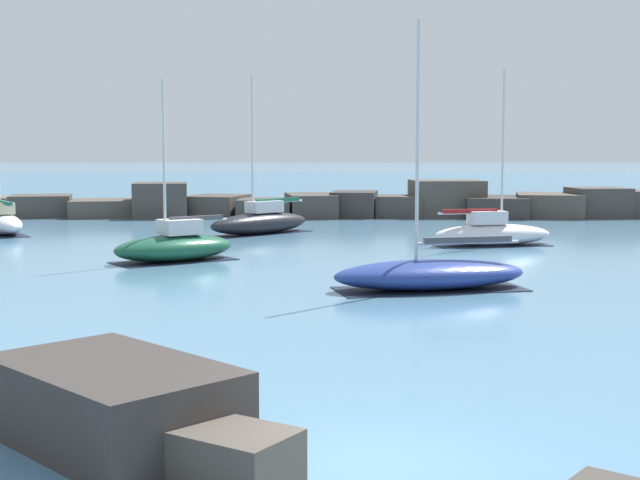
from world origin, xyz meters
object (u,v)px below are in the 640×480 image
object	(u,v)px
sailboat_moored_2	(430,274)
sailboat_moored_7	(175,246)
sailboat_moored_1	(260,222)
sailboat_moored_0	(492,233)
sailboat_moored_3	(2,222)

from	to	relation	value
sailboat_moored_2	sailboat_moored_7	size ratio (longest dim) A/B	1.18
sailboat_moored_1	sailboat_moored_2	bearing A→B (deg)	-69.74
sailboat_moored_1	sailboat_moored_0	bearing A→B (deg)	-26.56
sailboat_moored_0	sailboat_moored_7	size ratio (longest dim) A/B	1.13
sailboat_moored_2	sailboat_moored_7	distance (m)	12.51
sailboat_moored_3	sailboat_moored_7	distance (m)	16.79
sailboat_moored_0	sailboat_moored_3	distance (m)	26.93
sailboat_moored_0	sailboat_moored_7	bearing A→B (deg)	-156.71
sailboat_moored_1	sailboat_moored_7	size ratio (longest dim) A/B	1.15
sailboat_moored_2	sailboat_moored_0	bearing A→B (deg)	71.67
sailboat_moored_0	sailboat_moored_7	distance (m)	15.84
sailboat_moored_2	sailboat_moored_1	bearing A→B (deg)	110.26
sailboat_moored_7	sailboat_moored_2	bearing A→B (deg)	-37.13
sailboat_moored_1	sailboat_moored_7	distance (m)	12.49
sailboat_moored_0	sailboat_moored_3	xyz separation A→B (m)	(-26.32, 5.71, 0.04)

